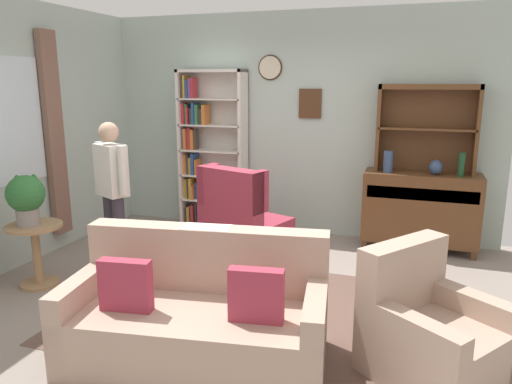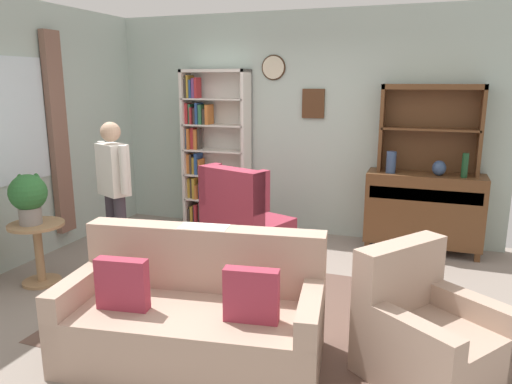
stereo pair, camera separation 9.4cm
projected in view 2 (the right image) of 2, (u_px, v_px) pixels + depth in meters
name	position (u px, v px, depth m)	size (l,w,h in m)	color
ground_plane	(239.00, 295.00, 4.53)	(5.40, 4.60, 0.02)	gray
wall_back	(300.00, 125.00, 6.17)	(5.00, 0.09, 2.80)	#ADC1B7
wall_left	(14.00, 135.00, 5.04)	(0.16, 4.20, 2.80)	#ADC1B7
area_rug	(247.00, 311.00, 4.19)	(2.92, 2.15, 0.01)	brown
bookshelf	(211.00, 153.00, 6.47)	(0.90, 0.30, 2.10)	silver
sideboard	(424.00, 208.00, 5.60)	(1.30, 0.45, 0.92)	brown
sideboard_hutch	(431.00, 117.00, 5.46)	(1.10, 0.26, 1.00)	brown
vase_tall	(391.00, 162.00, 5.54)	(0.11, 0.11, 0.25)	#33476B
vase_round	(439.00, 168.00, 5.38)	(0.15, 0.15, 0.17)	#33476B
bottle_wine	(465.00, 165.00, 5.27)	(0.07, 0.07, 0.27)	#194223
couch_floral	(195.00, 317.00, 3.44)	(1.91, 1.11, 0.90)	tan
armchair_floral	(427.00, 337.00, 3.21)	(1.07, 1.07, 0.88)	tan
wingback_chair	(244.00, 224.00, 5.41)	(1.00, 1.01, 1.05)	#A33347
plant_stand	(38.00, 246.00, 4.70)	(0.52, 0.52, 0.61)	#A87F56
potted_plant_large	(28.00, 195.00, 4.57)	(0.35, 0.35, 0.48)	gray
person_reading	(114.00, 186.00, 4.91)	(0.50, 0.33, 1.56)	#38333D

